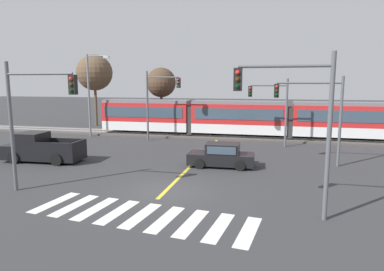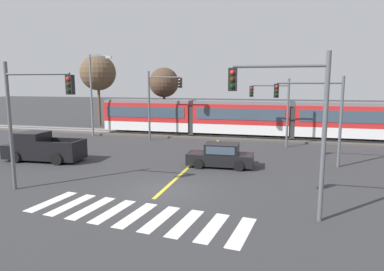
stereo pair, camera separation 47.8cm
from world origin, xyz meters
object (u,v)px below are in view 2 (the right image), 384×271
traffic_light_near_right (292,112)px  bare_tree_west (164,83)px  pickup_truck (43,149)px  traffic_light_near_left (30,109)px  traffic_light_far_right (274,103)px  sedan_crossing (221,156)px  traffic_light_mid_right (317,107)px  street_lamp_west (93,90)px  traffic_light_far_left (159,96)px  bare_tree_far_west (98,73)px  light_rail_tram (241,117)px

traffic_light_near_right → bare_tree_west: size_ratio=0.91×
pickup_truck → traffic_light_near_left: (4.13, -5.91, 3.28)m
traffic_light_far_right → sedan_crossing: bearing=-111.0°
traffic_light_mid_right → pickup_truck: bearing=-170.0°
traffic_light_mid_right → traffic_light_near_right: bearing=-100.6°
traffic_light_near_left → street_lamp_west: bearing=111.0°
traffic_light_near_right → traffic_light_far_left: bearing=124.9°
traffic_light_near_right → street_lamp_west: street_lamp_west is taller
bare_tree_far_west → street_lamp_west: bearing=-63.5°
light_rail_tram → bare_tree_west: 11.54m
traffic_light_mid_right → traffic_light_near_right: traffic_light_near_right is taller
light_rail_tram → street_lamp_west: street_lamp_west is taller
bare_tree_far_west → bare_tree_west: bare_tree_far_west is taller
traffic_light_near_left → bare_tree_west: size_ratio=0.89×
traffic_light_far_right → bare_tree_far_west: 23.62m
sedan_crossing → traffic_light_far_right: size_ratio=0.75×
traffic_light_near_left → traffic_light_near_right: (12.11, -0.37, 0.12)m
pickup_truck → traffic_light_far_right: bearing=31.6°
sedan_crossing → pickup_truck: pickup_truck is taller
traffic_light_near_right → bare_tree_west: 28.53m
light_rail_tram → traffic_light_mid_right: size_ratio=4.85×
traffic_light_near_left → traffic_light_near_right: 12.12m
light_rail_tram → traffic_light_mid_right: bearing=-59.8°
sedan_crossing → traffic_light_near_left: bearing=-138.0°
sedan_crossing → traffic_light_mid_right: traffic_light_mid_right is taller
sedan_crossing → traffic_light_mid_right: (5.82, 1.81, 3.15)m
street_lamp_west → traffic_light_far_left: bearing=-7.4°
traffic_light_far_right → traffic_light_near_right: bearing=-86.5°
traffic_light_near_right → street_lamp_west: (-18.49, 17.02, 0.40)m
light_rail_tram → sedan_crossing: 12.06m
traffic_light_far_left → street_lamp_west: street_lamp_west is taller
street_lamp_west → bare_tree_far_west: (-3.98, 7.99, 1.91)m
sedan_crossing → traffic_light_far_right: bearing=69.0°
traffic_light_mid_right → bare_tree_far_west: bearing=147.3°
pickup_truck → light_rail_tram: bearing=47.8°
traffic_light_near_left → traffic_light_far_left: traffic_light_far_left is taller
light_rail_tram → traffic_light_near_right: bearing=-78.1°
sedan_crossing → bare_tree_far_west: 25.99m
street_lamp_west → traffic_light_near_left: bearing=-69.0°
traffic_light_near_right → traffic_light_mid_right: bearing=79.4°
pickup_truck → bare_tree_far_west: 20.55m
traffic_light_far_left → traffic_light_far_right: size_ratio=1.12×
traffic_light_mid_right → traffic_light_far_right: bearing=113.8°
pickup_truck → traffic_light_far_left: size_ratio=0.86×
traffic_light_far_left → bare_tree_west: bare_tree_west is taller
traffic_light_near_left → bare_tree_west: bare_tree_west is taller
pickup_truck → bare_tree_far_west: bearing=108.4°
traffic_light_near_left → bare_tree_far_west: (-10.36, 24.64, 2.43)m
sedan_crossing → pickup_truck: 12.28m
traffic_light_near_left → bare_tree_far_west: size_ratio=0.72×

